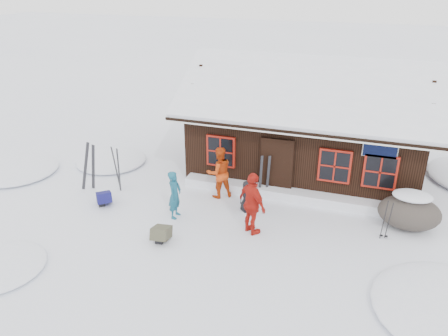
{
  "coord_description": "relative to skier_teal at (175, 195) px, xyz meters",
  "views": [
    {
      "loc": [
        3.56,
        -10.9,
        7.12
      ],
      "look_at": [
        -0.57,
        1.24,
        1.3
      ],
      "focal_mm": 35.0,
      "sensor_mm": 36.0,
      "label": 1
    }
  ],
  "objects": [
    {
      "name": "ground",
      "position": [
        1.74,
        0.07,
        -0.78
      ],
      "size": [
        120.0,
        120.0,
        0.0
      ],
      "primitive_type": "plane",
      "color": "white",
      "rests_on": "ground"
    },
    {
      "name": "mountain_hut",
      "position": [
        3.25,
        5.05,
        0.79
      ],
      "size": [
        8.9,
        6.09,
        4.42
      ],
      "color": "black",
      "rests_on": "ground"
    },
    {
      "name": "snow_drift",
      "position": [
        3.24,
        2.32,
        -0.61
      ],
      "size": [
        7.6,
        0.6,
        0.35
      ],
      "primitive_type": "cube",
      "color": "white",
      "rests_on": "ground"
    },
    {
      "name": "snow_mounds",
      "position": [
        3.4,
        1.93,
        -0.78
      ],
      "size": [
        20.6,
        13.2,
        0.48
      ],
      "color": "white",
      "rests_on": "ground"
    },
    {
      "name": "skier_teal",
      "position": [
        0.0,
        0.0,
        0.0
      ],
      "size": [
        0.39,
        0.58,
        1.56
      ],
      "primitive_type": "imported",
      "rotation": [
        0.0,
        0.0,
        1.6
      ],
      "color": "#165269",
      "rests_on": "ground"
    },
    {
      "name": "skier_orange_left",
      "position": [
        0.85,
        1.73,
        0.12
      ],
      "size": [
        1.12,
        1.08,
        1.81
      ],
      "primitive_type": "imported",
      "rotation": [
        0.0,
        0.0,
        3.8
      ],
      "color": "#BF3A0D",
      "rests_on": "ground"
    },
    {
      "name": "skier_orange_right",
      "position": [
        2.52,
        -0.12,
        0.18
      ],
      "size": [
        1.18,
        1.07,
        1.93
      ],
      "primitive_type": "imported",
      "rotation": [
        0.0,
        0.0,
        2.48
      ],
      "color": "#B21B12",
      "rests_on": "ground"
    },
    {
      "name": "skier_crouched",
      "position": [
        2.01,
        1.08,
        -0.26
      ],
      "size": [
        0.6,
        0.6,
        1.05
      ],
      "primitive_type": "imported",
      "rotation": [
        0.0,
        0.0,
        0.77
      ],
      "color": "black",
      "rests_on": "ground"
    },
    {
      "name": "boulder",
      "position": [
        6.9,
        1.7,
        -0.24
      ],
      "size": [
        1.82,
        1.36,
        1.07
      ],
      "color": "#453D37",
      "rests_on": "ground"
    },
    {
      "name": "ski_pair_left",
      "position": [
        -3.61,
        0.77,
        0.09
      ],
      "size": [
        0.75,
        0.22,
        1.82
      ],
      "rotation": [
        0.0,
        0.0,
        0.06
      ],
      "color": "black",
      "rests_on": "ground"
    },
    {
      "name": "ski_pair_mid",
      "position": [
        -2.77,
        1.19,
        -0.05
      ],
      "size": [
        0.45,
        0.33,
        1.57
      ],
      "rotation": [
        0.0,
        0.0,
        -0.62
      ],
      "color": "black",
      "rests_on": "ground"
    },
    {
      "name": "ski_pair_right",
      "position": [
        2.29,
        2.27,
        -0.06
      ],
      "size": [
        0.37,
        0.18,
        1.54
      ],
      "rotation": [
        0.0,
        0.0,
        0.41
      ],
      "color": "black",
      "rests_on": "ground"
    },
    {
      "name": "ski_poles",
      "position": [
        6.24,
        0.83,
        -0.2
      ],
      "size": [
        0.22,
        0.11,
        1.25
      ],
      "color": "black",
      "rests_on": "ground"
    },
    {
      "name": "backpack_blue",
      "position": [
        -2.59,
        -0.03,
        -0.61
      ],
      "size": [
        0.75,
        0.77,
        0.34
      ],
      "primitive_type": "cube",
      "rotation": [
        0.0,
        0.0,
        0.69
      ],
      "color": "#141353",
      "rests_on": "ground"
    },
    {
      "name": "backpack_olive",
      "position": [
        0.18,
        -1.36,
        -0.61
      ],
      "size": [
        0.55,
        0.69,
        0.34
      ],
      "primitive_type": "cube",
      "rotation": [
        0.0,
        0.0,
        0.13
      ],
      "color": "#454431",
      "rests_on": "ground"
    }
  ]
}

